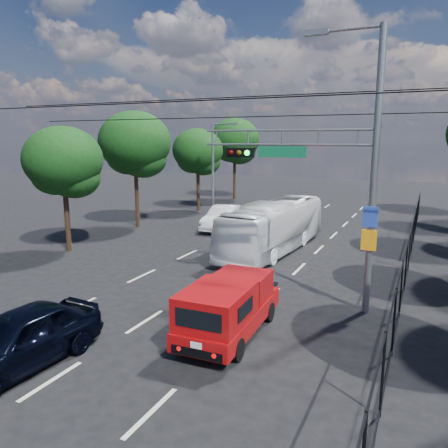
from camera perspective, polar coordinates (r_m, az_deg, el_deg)
The scene contains 14 objects.
ground at distance 12.39m, azimuth -21.64°, elevation -18.51°, with size 120.00×120.00×0.00m, color black.
lane_markings at distance 23.45m, azimuth 4.01°, elevation -3.66°, with size 6.12×38.00×0.01m.
signal_mast at distance 15.44m, azimuth 14.61°, elevation 8.07°, with size 6.43×0.39×9.50m.
streetlight_left at distance 32.63m, azimuth -1.20°, elevation 7.52°, with size 2.09×0.22×7.08m.
utility_wires at distance 18.01m, azimuth -1.86°, elevation 15.13°, with size 22.00×5.04×0.74m.
fence_right at distance 19.96m, azimuth 22.86°, elevation -4.10°, with size 0.06×34.03×2.00m.
tree_left_b at distance 24.46m, azimuth -20.16°, elevation 7.18°, with size 4.08×4.08×6.63m.
tree_left_c at distance 30.12m, azimuth -11.50°, elevation 9.78°, with size 4.80×4.80×7.80m.
tree_left_d at distance 36.68m, azimuth -3.40°, elevation 9.11°, with size 4.20×4.20×6.83m.
tree_left_e at distance 43.93m, azimuth 1.44°, elevation 10.50°, with size 4.92×4.92×7.99m.
red_pickup at distance 13.51m, azimuth 0.68°, elevation -10.63°, with size 1.95×4.91×1.80m.
navy_hatchback at distance 13.00m, azimuth -25.21°, elevation -13.44°, with size 1.87×4.66×1.59m, color black.
white_bus at distance 23.47m, azimuth 6.55°, elevation -0.33°, with size 2.26×9.67×2.69m, color white.
white_van at distance 29.14m, azimuth -0.01°, elevation 0.84°, with size 1.66×4.75×1.56m, color white.
Camera 1 is at (8.17, -7.16, 5.95)m, focal length 35.00 mm.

